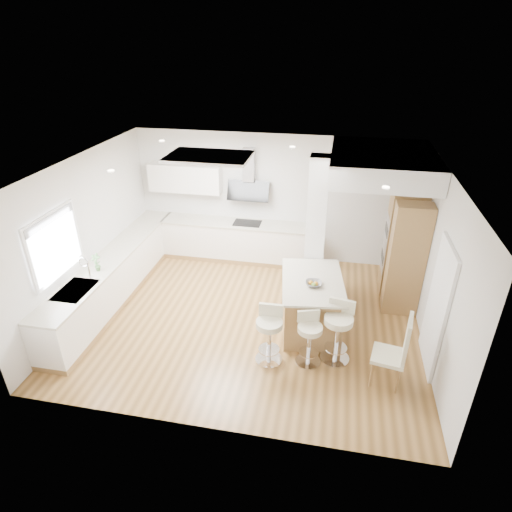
% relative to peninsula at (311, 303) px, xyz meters
% --- Properties ---
extents(ground, '(6.00, 6.00, 0.00)m').
position_rel_peninsula_xyz_m(ground, '(-1.10, 0.02, -0.47)').
color(ground, olive).
rests_on(ground, ground).
extents(ceiling, '(6.00, 5.00, 0.02)m').
position_rel_peninsula_xyz_m(ceiling, '(-1.10, 0.02, -0.47)').
color(ceiling, white).
rests_on(ceiling, ground).
extents(wall_back, '(6.00, 0.04, 2.80)m').
position_rel_peninsula_xyz_m(wall_back, '(-1.10, 2.52, 0.93)').
color(wall_back, silver).
rests_on(wall_back, ground).
extents(wall_left, '(0.04, 5.00, 2.80)m').
position_rel_peninsula_xyz_m(wall_left, '(-4.10, 0.02, 0.93)').
color(wall_left, silver).
rests_on(wall_left, ground).
extents(wall_right, '(0.04, 5.00, 2.80)m').
position_rel_peninsula_xyz_m(wall_right, '(1.90, 0.02, 0.93)').
color(wall_right, silver).
rests_on(wall_right, ground).
extents(skylight, '(4.10, 2.10, 0.06)m').
position_rel_peninsula_xyz_m(skylight, '(-1.89, 0.62, 2.30)').
color(skylight, white).
rests_on(skylight, ground).
extents(window_left, '(0.06, 1.28, 1.07)m').
position_rel_peninsula_xyz_m(window_left, '(-4.06, -0.88, 1.22)').
color(window_left, white).
rests_on(window_left, ground).
extents(doorway_right, '(0.05, 1.00, 2.10)m').
position_rel_peninsula_xyz_m(doorway_right, '(1.87, -0.58, 0.53)').
color(doorway_right, '#4C463C').
rests_on(doorway_right, ground).
extents(counter_left, '(0.63, 4.50, 1.35)m').
position_rel_peninsula_xyz_m(counter_left, '(-3.80, 0.25, -0.01)').
color(counter_left, '#9D7543').
rests_on(counter_left, ground).
extents(counter_back, '(3.62, 0.63, 2.50)m').
position_rel_peninsula_xyz_m(counter_back, '(-2.01, 2.24, 0.22)').
color(counter_back, '#9D7543').
rests_on(counter_back, ground).
extents(pillar, '(0.35, 0.35, 2.80)m').
position_rel_peninsula_xyz_m(pillar, '(-0.05, 0.97, 0.93)').
color(pillar, white).
rests_on(pillar, ground).
extents(soffit, '(1.78, 2.20, 0.40)m').
position_rel_peninsula_xyz_m(soffit, '(1.00, 1.42, 2.13)').
color(soffit, white).
rests_on(soffit, ground).
extents(oven_column, '(0.63, 1.21, 2.10)m').
position_rel_peninsula_xyz_m(oven_column, '(1.58, 1.25, 0.58)').
color(oven_column, '#9D7543').
rests_on(oven_column, ground).
extents(peninsula, '(1.21, 1.66, 1.01)m').
position_rel_peninsula_xyz_m(peninsula, '(0.00, 0.00, 0.00)').
color(peninsula, '#9D7543').
rests_on(peninsula, ground).
extents(bar_stool_a, '(0.44, 0.44, 0.96)m').
position_rel_peninsula_xyz_m(bar_stool_a, '(-0.57, -1.01, 0.07)').
color(bar_stool_a, silver).
rests_on(bar_stool_a, ground).
extents(bar_stool_b, '(0.50, 0.50, 0.89)m').
position_rel_peninsula_xyz_m(bar_stool_b, '(0.04, -0.94, 0.03)').
color(bar_stool_b, silver).
rests_on(bar_stool_b, ground).
extents(bar_stool_c, '(0.54, 0.54, 1.03)m').
position_rel_peninsula_xyz_m(bar_stool_c, '(0.47, -0.78, 0.11)').
color(bar_stool_c, silver).
rests_on(bar_stool_c, ground).
extents(dining_chair, '(0.54, 0.54, 1.19)m').
position_rel_peninsula_xyz_m(dining_chair, '(1.31, -1.17, 0.16)').
color(dining_chair, beige).
rests_on(dining_chair, ground).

